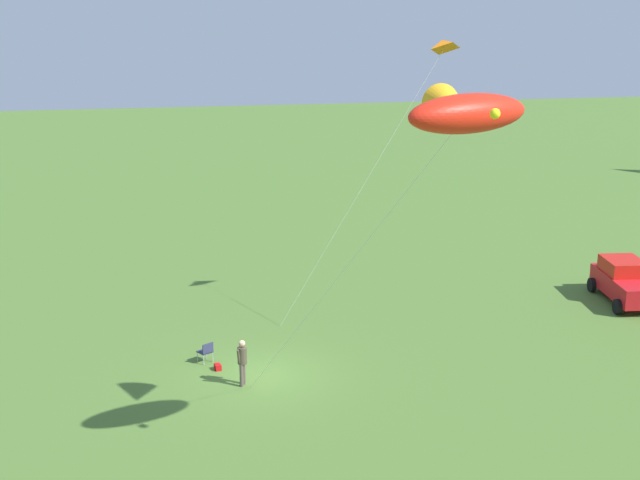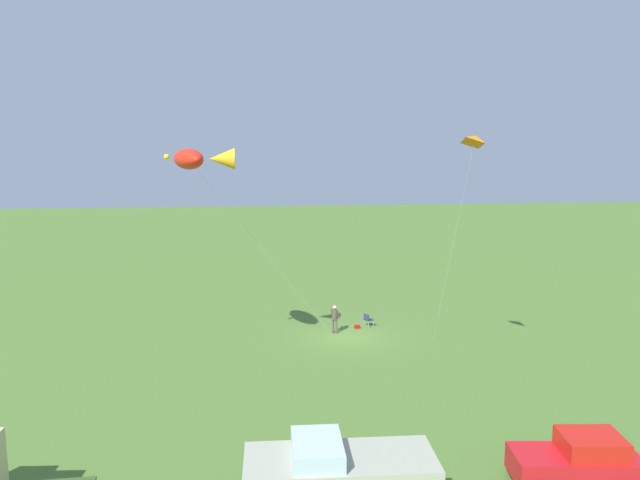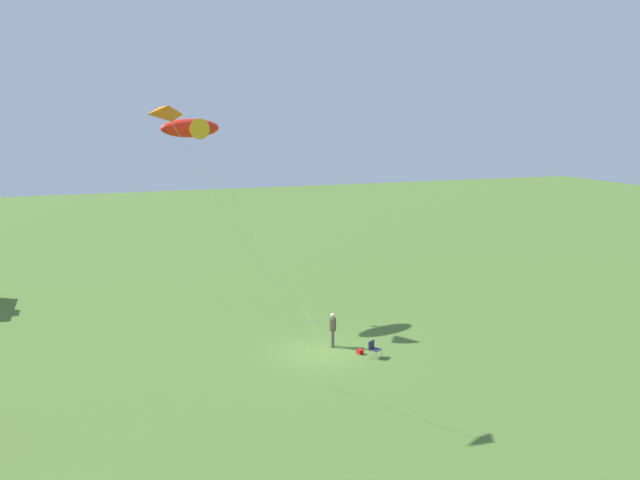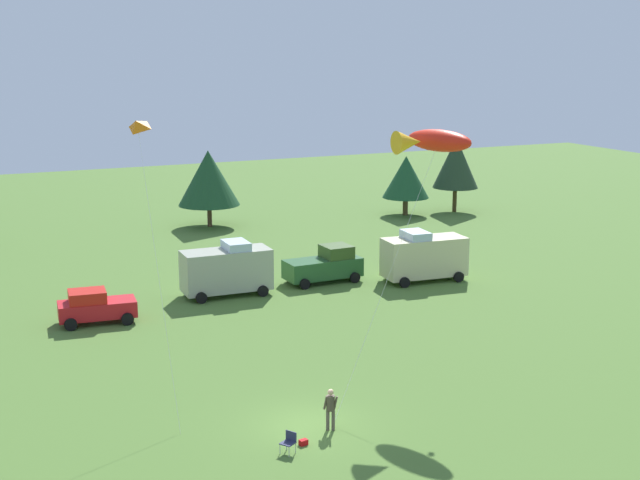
{
  "view_description": "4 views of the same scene",
  "coord_description": "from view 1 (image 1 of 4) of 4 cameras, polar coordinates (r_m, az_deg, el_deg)",
  "views": [
    {
      "loc": [
        30.28,
        -3.4,
        13.8
      ],
      "look_at": [
        -0.64,
        2.28,
        4.95
      ],
      "focal_mm": 50.0,
      "sensor_mm": 36.0,
      "label": 1
    },
    {
      "loc": [
        5.58,
        35.82,
        11.53
      ],
      "look_at": [
        1.61,
        -0.41,
        5.86
      ],
      "focal_mm": 35.0,
      "sensor_mm": 36.0,
      "label": 2
    },
    {
      "loc": [
        -32.68,
        13.1,
        11.6
      ],
      "look_at": [
        1.27,
        -0.35,
        5.38
      ],
      "focal_mm": 42.0,
      "sensor_mm": 36.0,
      "label": 3
    },
    {
      "loc": [
        -13.54,
        -30.84,
        15.15
      ],
      "look_at": [
        1.7,
        2.47,
        7.06
      ],
      "focal_mm": 50.0,
      "sensor_mm": 36.0,
      "label": 4
    }
  ],
  "objects": [
    {
      "name": "folding_chair",
      "position": [
        34.6,
        -7.3,
        -7.05
      ],
      "size": [
        0.66,
        0.66,
        0.82
      ],
      "rotation": [
        0.0,
        0.0,
        3.69
      ],
      "color": "#2B2D4D",
      "rests_on": "ground"
    },
    {
      "name": "kite_delta_orange",
      "position": [
        36.78,
        7.78,
        12.21
      ],
      "size": [
        1.18,
        7.34,
        12.02
      ],
      "color": "orange",
      "rests_on": "ground"
    },
    {
      "name": "ground_plane",
      "position": [
        33.45,
        -3.7,
        -8.68
      ],
      "size": [
        160.0,
        160.0,
        0.0
      ],
      "primitive_type": "plane",
      "color": "#4B6F2C"
    },
    {
      "name": "backpack_on_grass",
      "position": [
        34.07,
        -6.56,
        -8.08
      ],
      "size": [
        0.36,
        0.28,
        0.22
      ],
      "primitive_type": "cube",
      "rotation": [
        0.0,
        0.0,
        3.35
      ],
      "color": "red",
      "rests_on": "ground"
    },
    {
      "name": "kite_large_fish",
      "position": [
        23.57,
        9.12,
        8.12
      ],
      "size": [
        8.95,
        6.88,
        11.31
      ],
      "color": "red",
      "rests_on": "ground"
    },
    {
      "name": "person_kite_flyer",
      "position": [
        32.36,
        -5.01,
        -7.6
      ],
      "size": [
        0.57,
        0.46,
        1.74
      ],
      "rotation": [
        0.0,
        0.0,
        4.24
      ],
      "color": "brown",
      "rests_on": "ground"
    },
    {
      "name": "car_red_sedan",
      "position": [
        43.06,
        18.96,
        -2.53
      ],
      "size": [
        4.36,
        2.56,
        1.89
      ],
      "rotation": [
        0.0,
        0.0,
        3.04
      ],
      "color": "red",
      "rests_on": "ground"
    }
  ]
}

